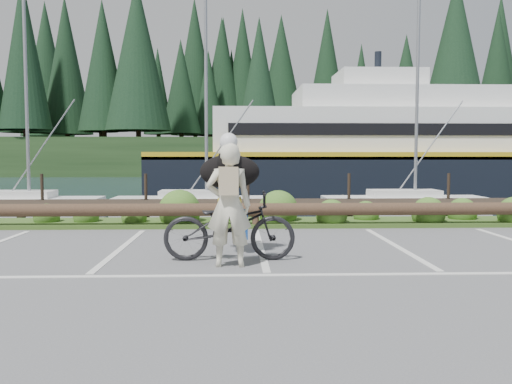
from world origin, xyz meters
TOP-DOWN VIEW (x-y plane):
  - ground at (0.00, 0.00)m, footprint 72.00×72.00m
  - harbor_backdrop at (0.39, 78.47)m, footprint 170.00×160.00m
  - vegetation_strip at (0.00, 5.30)m, footprint 34.00×1.60m
  - log_rail at (0.00, 4.60)m, footprint 32.00×0.30m
  - bicycle at (-0.57, 0.76)m, footprint 2.17×0.76m
  - cyclist at (-0.57, 0.25)m, footprint 0.70×0.46m
  - dog at (-0.57, 1.46)m, footprint 0.52×1.06m

SIDE VIEW (x-z plane):
  - harbor_backdrop at x=0.39m, z-range -15.00..15.00m
  - ground at x=0.00m, z-range 0.00..0.00m
  - log_rail at x=0.00m, z-range -0.30..0.30m
  - vegetation_strip at x=0.00m, z-range 0.00..0.10m
  - bicycle at x=-0.57m, z-range 0.00..1.14m
  - cyclist at x=-0.57m, z-range 0.00..1.93m
  - dog at x=-0.57m, z-range 1.14..1.75m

